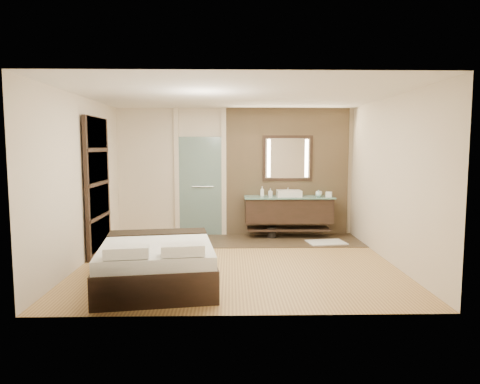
{
  "coord_description": "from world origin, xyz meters",
  "views": [
    {
      "loc": [
        -0.11,
        -6.88,
        1.88
      ],
      "look_at": [
        0.06,
        0.6,
        1.1
      ],
      "focal_mm": 32.0,
      "sensor_mm": 36.0,
      "label": 1
    }
  ],
  "objects_px": {
    "mirror_unit": "(288,158)",
    "waste_bin": "(272,232)",
    "vanity": "(289,210)",
    "bed": "(157,263)"
  },
  "relations": [
    {
      "from": "mirror_unit",
      "to": "bed",
      "type": "bearing_deg",
      "value": -124.04
    },
    {
      "from": "mirror_unit",
      "to": "waste_bin",
      "type": "xyz_separation_m",
      "value": [
        -0.36,
        -0.31,
        -1.53
      ]
    },
    {
      "from": "bed",
      "to": "vanity",
      "type": "bearing_deg",
      "value": 45.68
    },
    {
      "from": "vanity",
      "to": "mirror_unit",
      "type": "bearing_deg",
      "value": 90.0
    },
    {
      "from": "vanity",
      "to": "mirror_unit",
      "type": "distance_m",
      "value": 1.1
    },
    {
      "from": "vanity",
      "to": "bed",
      "type": "relative_size",
      "value": 0.89
    },
    {
      "from": "mirror_unit",
      "to": "vanity",
      "type": "bearing_deg",
      "value": -90.0
    },
    {
      "from": "mirror_unit",
      "to": "bed",
      "type": "height_order",
      "value": "mirror_unit"
    },
    {
      "from": "bed",
      "to": "waste_bin",
      "type": "xyz_separation_m",
      "value": [
        1.86,
        2.98,
        -0.18
      ]
    },
    {
      "from": "mirror_unit",
      "to": "waste_bin",
      "type": "relative_size",
      "value": 4.52
    }
  ]
}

